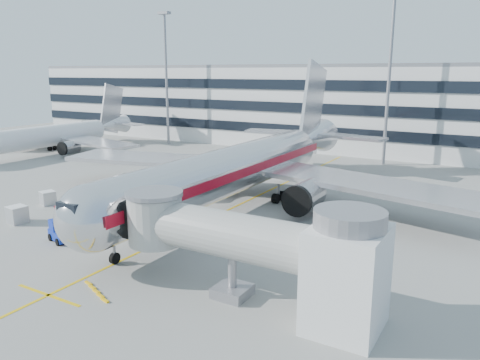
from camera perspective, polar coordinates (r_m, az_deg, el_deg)
The scene contains 15 objects.
ground at distance 43.05m, azimuth -7.41°, elevation -6.44°, with size 180.00×180.00×0.00m, color gray.
lead_in_line at distance 50.91m, azimuth -0.53°, elevation -3.23°, with size 0.25×70.00×0.01m, color #DCAE0B.
stop_bar at distance 33.99m, azimuth -22.33°, elevation -12.86°, with size 6.00×0.25×0.01m, color #DCAE0B.
main_jet at distance 51.34m, azimuth 0.45°, elevation 1.77°, with size 50.95×48.70×16.06m.
jet_bridge at distance 29.12m, azimuth 1.89°, elevation -7.93°, with size 17.80×4.50×7.00m.
terminal at distance 93.53m, azimuth 14.89°, elevation 8.67°, with size 150.00×24.25×15.60m.
light_mast_west at distance 95.26m, azimuth -9.00°, elevation 13.28°, with size 2.40×1.20×25.45m.
light_mast_centre at distance 75.87m, azimuth 17.80°, elevation 12.92°, with size 2.40×1.20×25.45m.
second_jet at distance 90.38m, azimuth -21.97°, elevation 5.07°, with size 38.21×36.52×12.04m.
belt_loader at distance 45.29m, azimuth -13.61°, elevation -4.82°, with size 5.00×2.06×2.37m.
baggage_tug at distance 43.49m, azimuth -21.02°, elevation -5.90°, with size 2.79×2.17×1.86m.
cargo_container_left at distance 55.58m, azimuth -22.38°, elevation -2.03°, with size 1.78×1.78×1.51m.
cargo_container_right at distance 52.49m, azimuth -15.80°, elevation -2.22°, with size 1.88×1.88×1.80m.
cargo_container_front at distance 50.12m, azimuth -25.52°, elevation -3.82°, with size 1.75×1.75×1.67m.
ramp_worker at distance 50.02m, azimuth -19.15°, elevation -3.28°, with size 0.61×0.40×1.68m, color #88FF1A.
Camera 1 is at (25.08, -31.92, 14.32)m, focal length 35.00 mm.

